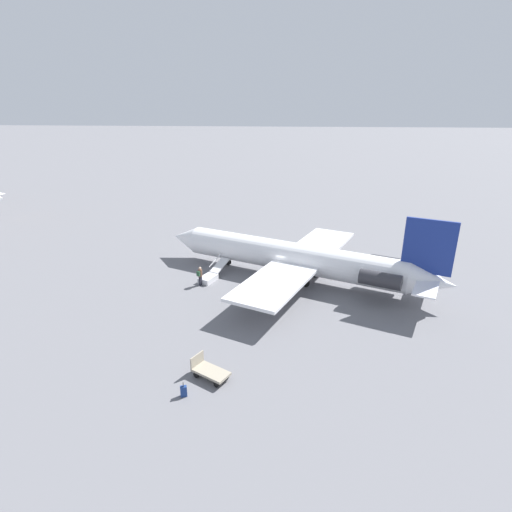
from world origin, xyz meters
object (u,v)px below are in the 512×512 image
(airplane_main, at_px, (300,258))
(luggage_cart, at_px, (209,371))
(passenger, at_px, (200,275))
(suitcase, at_px, (184,391))
(boarding_stairs, at_px, (211,276))

(airplane_main, xyz_separation_m, luggage_cart, (5.10, 14.88, -1.65))
(passenger, relative_size, suitcase, 1.98)
(boarding_stairs, xyz_separation_m, suitcase, (-1.91, 15.65, -0.05))
(boarding_stairs, bearing_deg, luggage_cart, -146.28)
(luggage_cart, height_order, suitcase, luggage_cart)
(suitcase, bearing_deg, airplane_main, -110.32)
(luggage_cart, relative_size, suitcase, 2.79)
(boarding_stairs, relative_size, luggage_cart, 1.67)
(airplane_main, height_order, suitcase, airplane_main)
(boarding_stairs, distance_m, passenger, 1.59)
(passenger, xyz_separation_m, luggage_cart, (-3.61, 12.60, -0.54))
(luggage_cart, xyz_separation_m, suitcase, (1.05, 1.74, -0.13))
(luggage_cart, bearing_deg, airplane_main, -81.01)
(passenger, xyz_separation_m, suitcase, (-2.56, 14.35, -0.67))
(passenger, height_order, suitcase, passenger)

